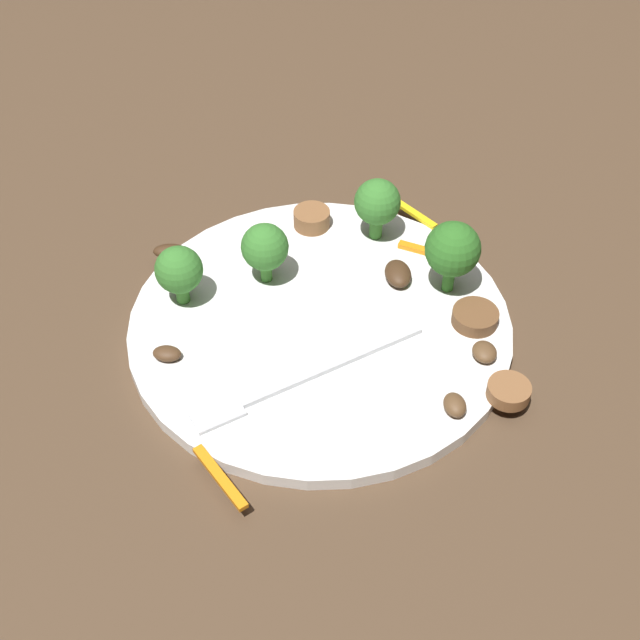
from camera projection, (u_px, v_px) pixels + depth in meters
name	position (u px, v px, depth m)	size (l,w,h in m)	color
ground_plane	(320.00, 330.00, 0.64)	(1.40, 1.40, 0.00)	#4C3826
plate	(320.00, 325.00, 0.64)	(0.28, 0.28, 0.01)	white
fork	(295.00, 382.00, 0.59)	(0.18, 0.04, 0.00)	silver
broccoli_floret_0	(179.00, 271.00, 0.63)	(0.04, 0.04, 0.05)	#408630
broccoli_floret_1	(265.00, 248.00, 0.64)	(0.04, 0.04, 0.05)	#408630
broccoli_floret_2	(451.00, 248.00, 0.63)	(0.04, 0.04, 0.06)	#347525
broccoli_floret_3	(377.00, 203.00, 0.68)	(0.04, 0.04, 0.05)	#408630
sausage_slice_0	(312.00, 218.00, 0.71)	(0.03, 0.03, 0.01)	brown
sausage_slice_1	(509.00, 391.00, 0.58)	(0.03, 0.03, 0.01)	brown
sausage_slice_2	(475.00, 317.00, 0.63)	(0.03, 0.03, 0.01)	brown
mushroom_0	(269.00, 241.00, 0.69)	(0.02, 0.02, 0.01)	#422B19
mushroom_1	(170.00, 251.00, 0.68)	(0.03, 0.01, 0.01)	#422B19
mushroom_2	(455.00, 405.00, 0.57)	(0.02, 0.02, 0.01)	brown
mushroom_3	(166.00, 352.00, 0.61)	(0.02, 0.01, 0.01)	#4C331E
mushroom_4	(484.00, 352.00, 0.60)	(0.02, 0.02, 0.01)	brown
mushroom_5	(398.00, 274.00, 0.66)	(0.03, 0.02, 0.01)	#422B19
pepper_strip_0	(220.00, 477.00, 0.53)	(0.06, 0.01, 0.00)	orange
pepper_strip_1	(420.00, 250.00, 0.69)	(0.04, 0.01, 0.00)	orange
pepper_strip_2	(410.00, 210.00, 0.72)	(0.06, 0.01, 0.00)	yellow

